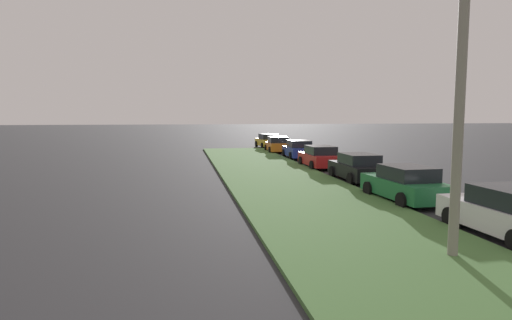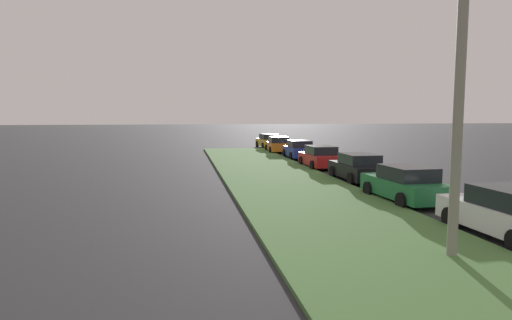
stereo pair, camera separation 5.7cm
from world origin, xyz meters
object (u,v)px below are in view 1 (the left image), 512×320
parked_car_red (320,157)px  parked_car_white (510,213)px  parked_car_green (405,184)px  streetlight (477,78)px  parked_car_blue (298,150)px  parked_car_orange (278,145)px  parked_car_yellow (268,141)px  parked_car_black (358,168)px

parked_car_red → parked_car_white: bearing=-179.0°
parked_car_red → parked_car_green: bearing=179.8°
streetlight → parked_car_green: bearing=-16.7°
parked_car_green → parked_car_white: bearing=-179.3°
parked_car_white → streetlight: size_ratio=0.58×
parked_car_blue → streetlight: streetlight is taller
parked_car_red → parked_car_orange: size_ratio=0.98×
parked_car_orange → parked_car_red: bearing=-176.0°
parked_car_red → streetlight: size_ratio=0.57×
parked_car_orange → parked_car_yellow: size_ratio=1.00×
parked_car_white → parked_car_orange: same height
parked_car_blue → parked_car_black: bearing=-178.0°
parked_car_orange → parked_car_yellow: bearing=1.2°
parked_car_white → parked_car_blue: size_ratio=1.00×
parked_car_green → parked_car_black: bearing=-5.5°
parked_car_yellow → streetlight: (-35.91, 2.15, 3.67)m
parked_car_black → parked_car_orange: size_ratio=0.98×
parked_car_white → parked_car_blue: (22.93, 0.02, 0.00)m
parked_car_red → parked_car_orange: 12.03m
parked_car_white → parked_car_yellow: bearing=-1.1°
parked_car_green → parked_car_black: same height
parked_car_green → parked_car_black: (5.50, -0.27, 0.00)m
parked_car_green → parked_car_yellow: (29.01, -0.07, 0.00)m
parked_car_red → streetlight: 18.76m
parked_car_yellow → streetlight: bearing=173.2°
parked_car_white → parked_car_green: (5.39, 0.32, 0.00)m
parked_car_white → parked_car_green: size_ratio=0.99×
parked_car_black → streetlight: bearing=169.1°
parked_car_red → parked_car_yellow: size_ratio=0.98×
parked_car_blue → parked_car_yellow: (11.47, 0.23, 0.00)m
parked_car_black → parked_car_red: size_ratio=1.00×
parked_car_white → parked_car_blue: bearing=-1.5°
parked_car_red → parked_car_black: bearing=-177.9°
parked_car_white → parked_car_red: size_ratio=1.01×
parked_car_orange → parked_car_black: bearing=-175.7°
parked_car_orange → streetlight: 30.58m
streetlight → parked_car_black: bearing=-10.7°
parked_car_orange → parked_car_yellow: (5.62, -0.19, 0.00)m
parked_car_green → parked_car_orange: 23.39m
parked_car_white → parked_car_black: size_ratio=1.01×
parked_car_red → parked_car_orange: same height
parked_car_black → streetlight: (-12.41, 2.35, 3.67)m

